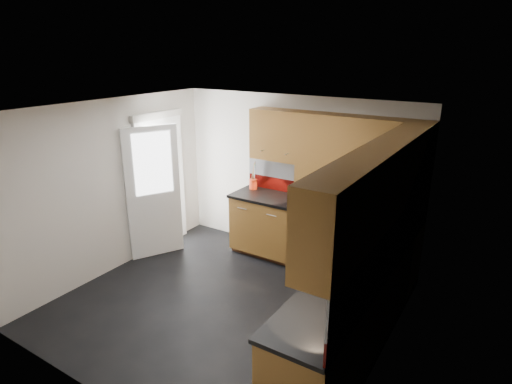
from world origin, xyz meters
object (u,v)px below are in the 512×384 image
Objects in this scene: utensil_pot at (253,183)px; food_processor at (387,222)px; gas_hob at (312,204)px; toaster at (348,203)px.

utensil_pot is 2.31m from food_processor.
utensil_pot reaches higher than food_processor.
gas_hob is 2.24× the size of toaster.
gas_hob is 0.49m from toaster.
gas_hob is 1.12m from utensil_pot.
gas_hob is 1.79× the size of food_processor.
toaster is at bearing 141.74° from food_processor.
toaster is 0.80× the size of food_processor.
utensil_pot is (-1.10, 0.18, 0.08)m from gas_hob.
utensil_pot reaches higher than toaster.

